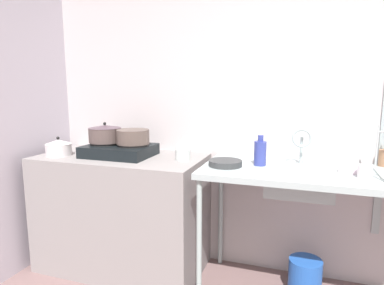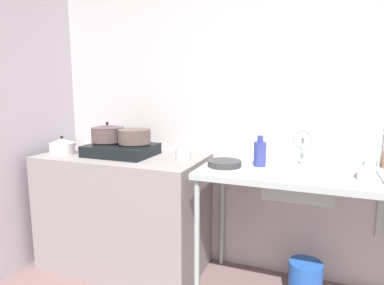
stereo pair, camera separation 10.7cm
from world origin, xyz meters
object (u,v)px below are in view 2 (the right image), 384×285
at_px(pot_beside_stove, 62,146).
at_px(stove, 121,149).
at_px(sink_basin, 299,183).
at_px(frying_pan, 224,163).
at_px(pot_on_right_burner, 134,136).
at_px(faucet, 303,141).
at_px(bucket_on_floor, 305,280).
at_px(cup_by_rack, 365,174).
at_px(bottle_by_sink, 260,153).
at_px(percolator, 183,149).
at_px(pot_on_left_burner, 108,133).
at_px(small_bowl_on_drainboard, 349,172).

bearing_deg(pot_beside_stove, stove, 16.77).
distance_m(pot_beside_stove, sink_basin, 1.81).
height_order(pot_beside_stove, frying_pan, pot_beside_stove).
bearing_deg(pot_on_right_burner, faucet, 6.20).
bearing_deg(bucket_on_floor, stove, -177.57).
distance_m(stove, frying_pan, 0.86).
xyz_separation_m(cup_by_rack, bottle_by_sink, (-0.63, 0.13, 0.05)).
distance_m(sink_basin, frying_pan, 0.50).
height_order(pot_beside_stove, faucet, faucet).
bearing_deg(sink_basin, frying_pan, -174.70).
distance_m(faucet, bottle_by_sink, 0.30).
bearing_deg(cup_by_rack, percolator, 174.27).
bearing_deg(pot_on_right_burner, pot_on_left_burner, -180.00).
bearing_deg(frying_pan, sink_basin, 5.30).
bearing_deg(cup_by_rack, small_bowl_on_drainboard, 125.70).
distance_m(bottle_by_sink, bucket_on_floor, 0.94).
bearing_deg(percolator, frying_pan, -13.83).
xyz_separation_m(stove, cup_by_rack, (1.71, -0.10, -0.01)).
distance_m(pot_on_left_burner, pot_on_right_burner, 0.25).
bearing_deg(sink_basin, stove, 179.25).
xyz_separation_m(stove, percolator, (0.52, 0.02, 0.03)).
distance_m(pot_on_left_burner, small_bowl_on_drainboard, 1.76).
xyz_separation_m(sink_basin, faucet, (0.00, 0.15, 0.25)).
xyz_separation_m(faucet, cup_by_rack, (0.36, -0.23, -0.13)).
distance_m(sink_basin, small_bowl_on_drainboard, 0.31).
height_order(pot_on_right_burner, bottle_by_sink, pot_on_right_burner).
relative_size(pot_on_left_burner, pot_beside_stove, 1.30).
bearing_deg(pot_beside_stove, sink_basin, 3.84).
height_order(small_bowl_on_drainboard, bucket_on_floor, small_bowl_on_drainboard).
bearing_deg(stove, bottle_by_sink, 1.82).
xyz_separation_m(stove, small_bowl_on_drainboard, (1.63, 0.01, -0.03)).
bearing_deg(faucet, pot_on_right_burner, -173.80).
bearing_deg(sink_basin, pot_beside_stove, -176.16).
bearing_deg(frying_pan, cup_by_rack, -2.42).
bearing_deg(percolator, cup_by_rack, -5.73).
bearing_deg(cup_by_rack, bottle_by_sink, 168.08).
relative_size(sink_basin, cup_by_rack, 5.10).
bearing_deg(sink_basin, faucet, 89.29).
height_order(stove, frying_pan, stove).
distance_m(pot_beside_stove, small_bowl_on_drainboard, 2.10).
xyz_separation_m(percolator, frying_pan, (0.34, -0.08, -0.06)).
bearing_deg(small_bowl_on_drainboard, pot_beside_stove, -175.98).
distance_m(pot_beside_stove, percolator, 0.99).
bearing_deg(pot_on_right_burner, pot_beside_stove, -166.62).
bearing_deg(small_bowl_on_drainboard, pot_on_left_burner, -179.72).
relative_size(stove, small_bowl_on_drainboard, 4.38).
bearing_deg(pot_on_right_burner, stove, 180.00).
bearing_deg(sink_basin, pot_on_right_burner, 179.18).
bearing_deg(pot_on_left_burner, sink_basin, -0.68).
distance_m(pot_on_right_burner, bottle_by_sink, 0.96).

